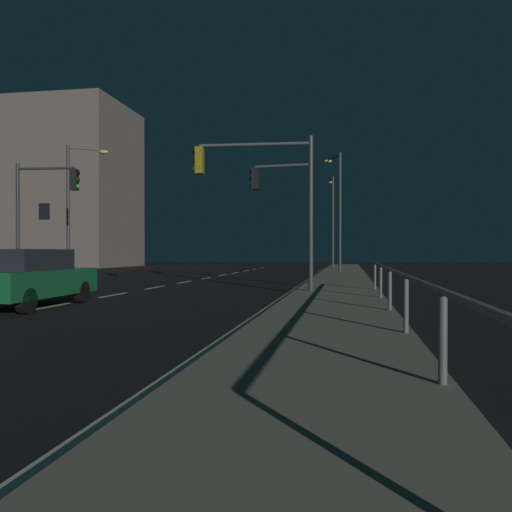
# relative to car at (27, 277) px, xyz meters

# --- Properties ---
(ground_plane) EXTENTS (112.00, 112.00, 0.00)m
(ground_plane) POSITION_rel_car_xyz_m (0.44, 8.82, -0.82)
(ground_plane) COLOR black
(ground_plane) RESTS_ON ground
(sidewalk_right) EXTENTS (2.97, 77.00, 0.14)m
(sidewalk_right) POSITION_rel_car_xyz_m (8.07, 8.82, -0.75)
(sidewalk_right) COLOR gray
(sidewalk_right) RESTS_ON ground
(lane_markings_center) EXTENTS (0.14, 50.00, 0.01)m
(lane_markings_center) POSITION_rel_car_xyz_m (0.44, 12.32, -0.82)
(lane_markings_center) COLOR silver
(lane_markings_center) RESTS_ON ground
(lane_edge_line) EXTENTS (0.14, 53.00, 0.01)m
(lane_edge_line) POSITION_rel_car_xyz_m (6.34, 13.82, -0.82)
(lane_edge_line) COLOR silver
(lane_edge_line) RESTS_ON ground
(car) EXTENTS (1.94, 4.45, 1.57)m
(car) POSITION_rel_car_xyz_m (0.00, 0.00, 0.00)
(car) COLOR #14592D
(car) RESTS_ON ground
(traffic_light_mid_right) EXTENTS (2.82, 0.53, 5.38)m
(traffic_light_mid_right) POSITION_rel_car_xyz_m (5.73, 10.03, 3.04)
(traffic_light_mid_right) COLOR #4C4C51
(traffic_light_mid_right) RESTS_ON sidewalk_right
(traffic_light_overhead_east) EXTENTS (3.02, 0.46, 5.53)m
(traffic_light_overhead_east) POSITION_rel_car_xyz_m (-5.15, 9.03, 3.02)
(traffic_light_overhead_east) COLOR #2D3033
(traffic_light_overhead_east) RESTS_ON ground
(traffic_light_near_right) EXTENTS (4.28, 0.49, 5.41)m
(traffic_light_near_right) POSITION_rel_car_xyz_m (5.33, 5.53, 3.15)
(traffic_light_near_right) COLOR #38383D
(traffic_light_near_right) RESTS_ON sidewalk_right
(street_lamp_corner) EXTENTS (1.23, 2.02, 7.97)m
(street_lamp_corner) POSITION_rel_car_xyz_m (7.75, 23.03, 4.09)
(street_lamp_corner) COLOR #38383D
(street_lamp_corner) RESTS_ON sidewalk_right
(street_lamp_across_street) EXTENTS (1.92, 1.31, 7.29)m
(street_lamp_across_street) POSITION_rel_car_xyz_m (-6.17, 13.68, 3.58)
(street_lamp_across_street) COLOR #38383D
(street_lamp_across_street) RESTS_ON ground
(street_lamp_mid_block) EXTENTS (0.67, 2.05, 7.92)m
(street_lamp_mid_block) POSITION_rel_car_xyz_m (7.07, 33.83, 4.05)
(street_lamp_mid_block) COLOR #38383D
(street_lamp_mid_block) RESTS_ON sidewalk_right
(barrier_fence) EXTENTS (0.09, 17.57, 0.98)m
(barrier_fence) POSITION_rel_car_xyz_m (9.41, -1.94, 0.07)
(barrier_fence) COLOR #59595E
(barrier_fence) RESTS_ON sidewalk_right
(building_distant) EXTENTS (25.69, 10.98, 16.49)m
(building_distant) POSITION_rel_car_xyz_m (-26.85, 37.59, 7.42)
(building_distant) COLOR #6B6056
(building_distant) RESTS_ON ground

